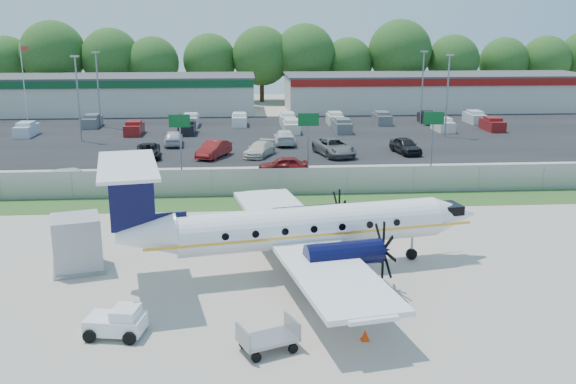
{
  "coord_description": "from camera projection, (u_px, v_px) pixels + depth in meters",
  "views": [
    {
      "loc": [
        -2.76,
        -31.71,
        12.16
      ],
      "look_at": [
        0.0,
        6.0,
        2.3
      ],
      "focal_mm": 40.0,
      "sensor_mm": 36.0,
      "label": 1
    }
  ],
  "objects": [
    {
      "name": "sign_left",
      "position": [
        180.0,
        129.0,
        54.49
      ],
      "size": [
        1.8,
        0.26,
        5.0
      ],
      "color": "gray",
      "rests_on": "ground"
    },
    {
      "name": "perimeter_fence",
      "position": [
        280.0,
        182.0,
        47.12
      ],
      "size": [
        120.0,
        0.06,
        1.99
      ],
      "color": "gray",
      "rests_on": "ground"
    },
    {
      "name": "parked_car_g",
      "position": [
        285.0,
        144.0,
        67.44
      ],
      "size": [
        2.28,
        5.39,
        1.55
      ],
      "primitive_type": "imported",
      "rotation": [
        0.0,
        0.0,
        3.12
      ],
      "color": "silver",
      "rests_on": "ground"
    },
    {
      "name": "building_east",
      "position": [
        435.0,
        92.0,
        94.85
      ],
      "size": [
        44.4,
        12.4,
        5.24
      ],
      "color": "beige",
      "rests_on": "ground"
    },
    {
      "name": "aircraft",
      "position": [
        303.0,
        227.0,
        32.24
      ],
      "size": [
        19.73,
        19.35,
        6.02
      ],
      "color": "white",
      "rests_on": "ground"
    },
    {
      "name": "parked_car_d",
      "position": [
        334.0,
        156.0,
        61.65
      ],
      "size": [
        4.07,
        6.43,
        1.65
      ],
      "primitive_type": "imported",
      "rotation": [
        0.0,
        0.0,
        0.24
      ],
      "color": "#595B5E",
      "rests_on": "ground"
    },
    {
      "name": "parked_car_f",
      "position": [
        174.0,
        145.0,
        66.86
      ],
      "size": [
        2.21,
        4.79,
        1.59
      ],
      "primitive_type": "imported",
      "rotation": [
        0.0,
        0.0,
        3.21
      ],
      "color": "silver",
      "rests_on": "ground"
    },
    {
      "name": "flagpole_east",
      "position": [
        24.0,
        77.0,
        83.33
      ],
      "size": [
        1.06,
        0.12,
        10.0
      ],
      "color": "white",
      "rests_on": "ground"
    },
    {
      "name": "tree_line",
      "position": [
        258.0,
        101.0,
        105.28
      ],
      "size": [
        112.0,
        6.0,
        14.0
      ],
      "primitive_type": null,
      "color": "#235117",
      "rests_on": "ground"
    },
    {
      "name": "sign_mid",
      "position": [
        308.0,
        127.0,
        55.27
      ],
      "size": [
        1.8,
        0.26,
        5.0
      ],
      "color": "gray",
      "rests_on": "ground"
    },
    {
      "name": "far_parking_rows",
      "position": [
        264.0,
        129.0,
        77.29
      ],
      "size": [
        56.0,
        10.0,
        1.6
      ],
      "primitive_type": null,
      "color": "gray",
      "rests_on": "ground"
    },
    {
      "name": "grass_verge",
      "position": [
        282.0,
        202.0,
        45.44
      ],
      "size": [
        170.0,
        4.0,
        0.02
      ],
      "primitive_type": "cube",
      "color": "#2D561E",
      "rests_on": "ground"
    },
    {
      "name": "light_pole_ne",
      "position": [
        448.0,
        90.0,
        70.63
      ],
      "size": [
        0.9,
        0.35,
        9.09
      ],
      "color": "gray",
      "rests_on": "ground"
    },
    {
      "name": "parked_car_b",
      "position": [
        214.0,
        157.0,
        60.76
      ],
      "size": [
        3.47,
        5.06,
        1.58
      ],
      "primitive_type": "imported",
      "rotation": [
        0.0,
        0.0,
        -0.42
      ],
      "color": "maroon",
      "rests_on": "ground"
    },
    {
      "name": "ground",
      "position": [
        296.0,
        263.0,
        33.86
      ],
      "size": [
        170.0,
        170.0,
        0.0
      ],
      "primitive_type": "plane",
      "color": "#B7AB9B",
      "rests_on": "ground"
    },
    {
      "name": "cone_port_wing",
      "position": [
        365.0,
        335.0,
        25.48
      ],
      "size": [
        0.34,
        0.34,
        0.48
      ],
      "color": "#EE3B07",
      "rests_on": "ground"
    },
    {
      "name": "parked_car_c",
      "position": [
        260.0,
        156.0,
        61.29
      ],
      "size": [
        3.62,
        5.12,
        1.38
      ],
      "primitive_type": "imported",
      "rotation": [
        0.0,
        0.0,
        -0.4
      ],
      "color": "beige",
      "rests_on": "ground"
    },
    {
      "name": "parked_car_e",
      "position": [
        405.0,
        154.0,
        62.6
      ],
      "size": [
        2.63,
        4.83,
        1.56
      ],
      "primitive_type": "imported",
      "rotation": [
        0.0,
        0.0,
        0.18
      ],
      "color": "black",
      "rests_on": "ground"
    },
    {
      "name": "parking_lot",
      "position": [
        266.0,
        136.0,
        72.46
      ],
      "size": [
        170.0,
        32.0,
        0.02
      ],
      "primitive_type": "cube",
      "color": "black",
      "rests_on": "ground"
    },
    {
      "name": "road_car_mid",
      "position": [
        283.0,
        173.0,
        54.32
      ],
      "size": [
        4.22,
        1.75,
        1.43
      ],
      "primitive_type": "imported",
      "rotation": [
        0.0,
        0.0,
        -1.59
      ],
      "color": "maroon",
      "rests_on": "ground"
    },
    {
      "name": "cone_starboard_wing",
      "position": [
        344.0,
        186.0,
        48.76
      ],
      "size": [
        0.4,
        0.4,
        0.56
      ],
      "color": "#EE3B07",
      "rests_on": "ground"
    },
    {
      "name": "sign_right",
      "position": [
        433.0,
        126.0,
        56.05
      ],
      "size": [
        1.8,
        0.26,
        5.0
      ],
      "color": "gray",
      "rests_on": "ground"
    },
    {
      "name": "access_road",
      "position": [
        276.0,
        179.0,
        52.2
      ],
      "size": [
        170.0,
        8.0,
        0.02
      ],
      "primitive_type": "cube",
      "color": "black",
      "rests_on": "ground"
    },
    {
      "name": "road_car_west",
      "position": [
        74.0,
        188.0,
        49.28
      ],
      "size": [
        5.32,
        3.59,
        1.68
      ],
      "primitive_type": "imported",
      "rotation": [
        0.0,
        0.0,
        1.93
      ],
      "color": "silver",
      "rests_on": "ground"
    },
    {
      "name": "parked_car_a",
      "position": [
        149.0,
        158.0,
        60.62
      ],
      "size": [
        2.77,
        5.02,
        1.33
      ],
      "primitive_type": "imported",
      "rotation": [
        0.0,
        0.0,
        0.12
      ],
      "color": "black",
      "rests_on": "ground"
    },
    {
      "name": "baggage_cart_far",
      "position": [
        355.0,
        290.0,
        29.15
      ],
      "size": [
        2.22,
        1.83,
        1.01
      ],
      "color": "gray",
      "rests_on": "ground"
    },
    {
      "name": "baggage_cart_near",
      "position": [
        268.0,
        338.0,
        24.58
      ],
      "size": [
        2.53,
        2.05,
        1.15
      ],
      "color": "gray",
      "rests_on": "ground"
    },
    {
      "name": "light_pole_sw",
      "position": [
        98.0,
        84.0,
        77.45
      ],
      "size": [
        0.9,
        0.35,
        9.09
      ],
      "color": "gray",
      "rests_on": "ground"
    },
    {
      "name": "light_pole_nw",
      "position": [
        78.0,
        93.0,
        67.8
      ],
      "size": [
        0.9,
        0.35,
        9.09
      ],
      "color": "gray",
      "rests_on": "ground"
    },
    {
      "name": "pushback_tug",
      "position": [
        118.0,
        322.0,
        25.8
      ],
      "size": [
        2.47,
        1.97,
        1.22
      ],
      "color": "white",
      "rests_on": "ground"
    },
    {
      "name": "light_pole_se",
      "position": [
        423.0,
        82.0,
        80.28
      ],
      "size": [
        0.9,
        0.35,
        9.09
      ],
      "color": "gray",
      "rests_on": "ground"
    },
    {
      "name": "service_container",
      "position": [
        77.0,
        245.0,
        32.64
      ],
      "size": [
        3.11,
        3.11,
        2.8
      ],
      "color": "#ABADB2",
      "rests_on": "ground"
    },
    {
      "name": "building_west",
      "position": [
        92.0,
        94.0,
        91.32
      ],
      "size": [
        46.4,
        12.4,
        5.24
      ],
      "color": "beige",
      "rests_on": "ground"
    }
  ]
}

